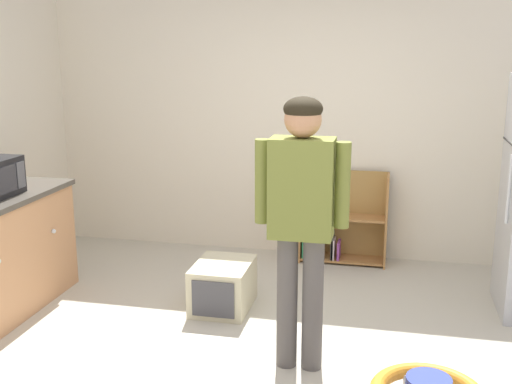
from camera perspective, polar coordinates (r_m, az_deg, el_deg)
The scene contains 7 objects.
ground_plane at distance 4.10m, azimuth 1.28°, elevation -15.79°, with size 12.00×12.00×0.00m, color #BBB5A3.
back_wall at distance 5.92m, azimuth 5.78°, elevation 7.02°, with size 5.20×0.06×2.70m, color silver.
bookshelf at distance 5.91m, azimuth 7.41°, elevation -2.79°, with size 0.80×0.28×0.85m.
standing_person at distance 3.76m, azimuth 4.15°, elevation -1.48°, with size 0.57×0.23×1.70m.
pet_carrier at distance 4.88m, azimuth -3.02°, elevation -8.50°, with size 0.42×0.55×0.36m.
green_cup at distance 5.43m, azimuth -21.04°, elevation 1.32°, with size 0.08×0.08×0.10m, color green.
red_cup at distance 5.24m, azimuth -20.73°, elevation 0.94°, with size 0.08×0.08×0.10m, color red.
Camera 1 is at (0.69, -3.51, 1.99)m, focal length 44.06 mm.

